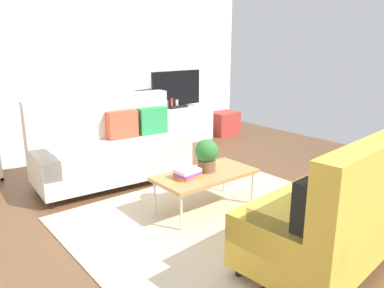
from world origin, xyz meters
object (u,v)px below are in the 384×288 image
(vase_1, at_px, (155,104))
(bottle_1, at_px, (171,103))
(storage_trunk, at_px, (224,123))
(potted_plant, at_px, (207,154))
(coffee_table, at_px, (205,175))
(tv_console, at_px, (176,125))
(couch_green, at_px, (344,208))
(table_book_0, at_px, (188,176))
(bottle_2, at_px, (176,104))
(couch_beige, at_px, (111,148))
(bottle_0, at_px, (167,105))
(tv, at_px, (176,90))
(vase_0, at_px, (146,106))

(vase_1, bearing_deg, bottle_1, -18.27)
(storage_trunk, relative_size, potted_plant, 1.48)
(coffee_table, xyz_separation_m, tv_console, (1.46, 2.49, -0.07))
(couch_green, bearing_deg, tv_console, 67.95)
(potted_plant, height_order, table_book_0, potted_plant)
(couch_green, height_order, bottle_2, couch_green)
(storage_trunk, relative_size, bottle_2, 3.63)
(tv_console, relative_size, storage_trunk, 2.69)
(couch_green, relative_size, coffee_table, 1.79)
(coffee_table, height_order, table_book_0, table_book_0)
(couch_green, relative_size, table_book_0, 8.21)
(couch_beige, bearing_deg, storage_trunk, -157.26)
(couch_green, distance_m, potted_plant, 1.49)
(tv_console, bearing_deg, couch_beige, -149.75)
(bottle_0, bearing_deg, bottle_1, 0.00)
(potted_plant, xyz_separation_m, bottle_2, (1.39, 2.41, 0.10))
(couch_green, bearing_deg, tv, 67.87)
(couch_green, distance_m, vase_0, 4.01)
(table_book_0, relative_size, bottle_0, 1.58)
(vase_0, relative_size, bottle_1, 0.90)
(bottle_0, relative_size, bottle_2, 1.06)
(potted_plant, distance_m, vase_0, 2.63)
(coffee_table, bearing_deg, table_book_0, 178.44)
(table_book_0, height_order, bottle_2, bottle_2)
(bottle_2, bearing_deg, bottle_0, 180.00)
(tv, relative_size, bottle_0, 6.57)
(coffee_table, relative_size, bottle_2, 7.69)
(couch_green, distance_m, storage_trunk, 4.44)
(vase_0, bearing_deg, bottle_1, -11.20)
(tv, height_order, vase_1, tv)
(tv_console, distance_m, bottle_1, 0.43)
(coffee_table, xyz_separation_m, storage_trunk, (2.56, 2.39, -0.17))
(tv, height_order, storage_trunk, tv)
(vase_0, bearing_deg, bottle_2, -9.06)
(coffee_table, distance_m, storage_trunk, 3.50)
(tv_console, height_order, table_book_0, tv_console)
(tv, distance_m, vase_0, 0.63)
(table_book_0, bearing_deg, potted_plant, 6.55)
(tv, xyz_separation_m, potted_plant, (-1.40, -2.43, -0.34))
(couch_green, xyz_separation_m, bottle_0, (0.95, 3.87, 0.27))
(couch_beige, distance_m, tv_console, 2.13)
(coffee_table, distance_m, tv, 2.92)
(tv_console, distance_m, potted_plant, 2.84)
(coffee_table, distance_m, table_book_0, 0.24)
(coffee_table, height_order, bottle_2, bottle_2)
(bottle_0, bearing_deg, table_book_0, -121.16)
(tv_console, distance_m, bottle_2, 0.39)
(storage_trunk, xyz_separation_m, vase_0, (-1.68, 0.15, 0.50))
(table_book_0, relative_size, vase_1, 1.24)
(vase_1, bearing_deg, couch_green, -100.98)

